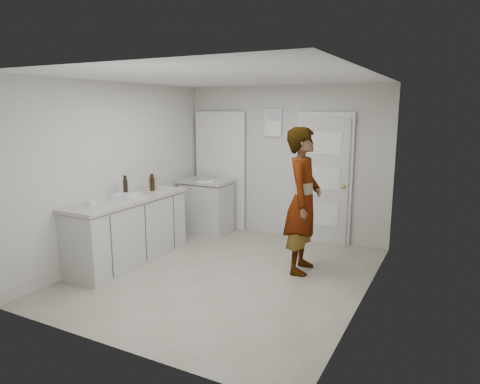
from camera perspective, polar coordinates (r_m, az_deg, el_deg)
The scene contains 12 objects.
ground at distance 5.72m, azimuth -1.90°, elevation -10.85°, with size 4.00×4.00×0.00m, color gray.
room_shell at distance 7.22m, azimuth 4.44°, elevation 2.22°, with size 4.00×4.00×4.00m.
main_counter at distance 6.23m, azimuth -14.60°, elevation -5.17°, with size 0.64×1.96×0.93m.
side_counter at distance 7.47m, azimuth -4.47°, elevation -2.14°, with size 0.84×0.61×0.93m.
person at distance 5.62m, azimuth 8.39°, elevation -1.17°, with size 0.70×0.46×1.91m, color silver.
cake_mix_box at distance 6.62m, azimuth -11.53°, elevation 1.22°, with size 0.12×0.06×0.20m, color #A48252.
spice_jar at distance 6.25m, azimuth -12.14°, elevation 0.08°, with size 0.05×0.05×0.08m, color tan.
oil_cruet_a at distance 6.50m, azimuth -11.64°, elevation 1.25°, with size 0.07×0.07×0.26m.
oil_cruet_b at distance 6.22m, azimuth -15.03°, elevation 0.79°, with size 0.06×0.06×0.29m.
baking_dish at distance 6.08m, azimuth -15.15°, elevation -0.53°, with size 0.37×0.31×0.06m.
egg_bowl at distance 5.76m, azimuth -19.15°, elevation -1.41°, with size 0.13×0.13×0.05m.
papers at distance 7.25m, azimuth -4.58°, elevation 1.50°, with size 0.26×0.34×0.01m, color white.
Camera 1 is at (2.60, -4.62, 2.14)m, focal length 32.00 mm.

